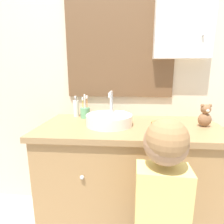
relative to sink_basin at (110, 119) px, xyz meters
name	(u,v)px	position (x,y,z in m)	size (l,w,h in m)	color
wall_back	(132,59)	(0.15, 0.30, 0.41)	(3.20, 0.18, 2.50)	beige
vanity_counter	(129,179)	(0.14, 0.00, -0.45)	(1.22, 0.57, 0.83)	#A37A4C
sink_basin	(110,119)	(0.00, 0.00, 0.00)	(0.31, 0.36, 0.22)	white
toothbrush_holder	(85,112)	(-0.21, 0.17, 0.01)	(0.07, 0.07, 0.19)	#66B27F
soap_dispenser	(76,108)	(-0.29, 0.21, 0.03)	(0.04, 0.04, 0.17)	white
child_figure	(162,205)	(0.27, -0.47, -0.27)	(0.24, 0.49, 1.00)	slate
teddy_bear	(205,116)	(0.63, 0.00, 0.03)	(0.08, 0.07, 0.15)	brown
drinking_cup	(158,130)	(0.28, -0.22, 0.00)	(0.08, 0.08, 0.09)	orange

